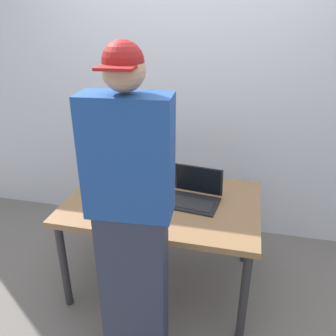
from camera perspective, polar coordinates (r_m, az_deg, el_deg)
name	(u,v)px	position (r m, az deg, el deg)	size (l,w,h in m)	color
ground_plane	(163,280)	(2.81, -0.77, -18.13)	(8.00, 8.00, 0.00)	slate
desk	(163,209)	(2.42, -0.86, -6.82)	(1.32, 0.88, 0.72)	olive
laptop	(194,194)	(2.37, 4.41, -4.38)	(0.38, 0.33, 0.23)	black
beer_bottle_green	(119,170)	(2.60, -8.23, -0.31)	(0.07, 0.07, 0.28)	#333333
beer_bottle_amber	(110,179)	(2.47, -9.62, -1.82)	(0.06, 0.06, 0.28)	#1E5123
beer_bottle_dark	(130,172)	(2.55, -6.36, -0.66)	(0.07, 0.07, 0.29)	#472B14
person_figure	(131,222)	(1.79, -6.12, -9.00)	(0.44, 0.28, 1.81)	#2D3347
coffee_mug	(136,171)	(2.70, -5.29, -0.49)	(0.12, 0.08, 0.11)	#19598C
back_wall	(188,90)	(3.00, 3.32, 12.83)	(6.00, 0.10, 2.60)	silver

